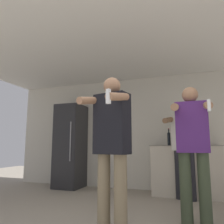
% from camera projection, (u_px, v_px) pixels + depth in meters
% --- Properties ---
extents(wall_back, '(7.00, 0.06, 2.55)m').
position_uv_depth(wall_back, '(152.00, 132.00, 4.96)').
color(wall_back, beige).
rests_on(wall_back, ground_plane).
extents(ceiling_slab, '(7.00, 3.76, 0.05)m').
position_uv_depth(ceiling_slab, '(135.00, 48.00, 3.62)').
color(ceiling_slab, silver).
rests_on(ceiling_slab, wall_back).
extents(refrigerator, '(0.60, 0.68, 1.94)m').
position_uv_depth(refrigerator, '(70.00, 146.00, 5.20)').
color(refrigerator, '#262628').
rests_on(refrigerator, ground_plane).
extents(counter, '(1.33, 0.63, 0.97)m').
position_uv_depth(counter, '(186.00, 170.00, 4.31)').
color(counter, '#BCB29E').
rests_on(counter, ground_plane).
extents(bottle_brown_liquor, '(0.08, 0.08, 0.30)m').
position_uv_depth(bottle_brown_liquor, '(188.00, 139.00, 4.30)').
color(bottle_brown_liquor, maroon).
rests_on(bottle_brown_liquor, counter).
extents(bottle_dark_rum, '(0.06, 0.06, 0.34)m').
position_uv_depth(bottle_dark_rum, '(169.00, 138.00, 4.42)').
color(bottle_dark_rum, black).
rests_on(bottle_dark_rum, counter).
extents(bottle_tall_gin, '(0.09, 0.09, 0.32)m').
position_uv_depth(bottle_tall_gin, '(181.00, 139.00, 4.34)').
color(bottle_tall_gin, '#563314').
rests_on(bottle_tall_gin, counter).
extents(person_woman_foreground, '(0.51, 0.54, 1.73)m').
position_uv_depth(person_woman_foreground, '(112.00, 145.00, 2.34)').
color(person_woman_foreground, '#75664C').
rests_on(person_woman_foreground, ground_plane).
extents(person_man_side, '(0.48, 0.45, 1.75)m').
position_uv_depth(person_man_side, '(193.00, 145.00, 2.81)').
color(person_man_side, '#38422D').
rests_on(person_man_side, ground_plane).
extents(person_spectator_back, '(0.58, 0.61, 1.75)m').
position_uv_depth(person_spectator_back, '(183.00, 144.00, 4.06)').
color(person_spectator_back, black).
rests_on(person_spectator_back, ground_plane).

